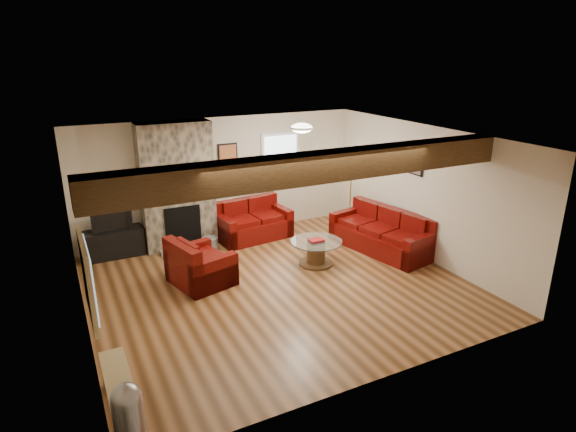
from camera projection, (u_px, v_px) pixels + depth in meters
name	position (u px, v px, depth m)	size (l,w,h in m)	color
room	(278.00, 216.00, 7.71)	(8.00, 8.00, 8.00)	#533116
oak_beam	(319.00, 167.00, 6.31)	(6.00, 0.36, 0.38)	black
chimney_breast	(177.00, 188.00, 9.40)	(1.40, 0.67, 2.50)	#39332C
back_window	(280.00, 158.00, 10.47)	(0.90, 0.08, 1.10)	white
hatch_window	(88.00, 279.00, 5.12)	(0.08, 1.00, 0.90)	tan
ceiling_dome	(302.00, 130.00, 8.46)	(0.40, 0.40, 0.18)	#F1E8CD
artwork_back	(228.00, 156.00, 9.92)	(0.42, 0.06, 0.52)	black
artwork_right	(413.00, 163.00, 9.06)	(0.06, 0.55, 0.42)	black
sofa_three	(381.00, 231.00, 9.45)	(2.09, 0.87, 0.81)	#430804
loveseat	(253.00, 220.00, 10.07)	(1.51, 0.87, 0.80)	#430804
armchair_red	(201.00, 261.00, 8.10)	(0.99, 0.86, 0.80)	#430804
coffee_table	(316.00, 253.00, 8.86)	(0.95, 0.95, 0.49)	#422915
tv_cabinet	(114.00, 243.00, 9.20)	(1.08, 0.43, 0.54)	black
television	(111.00, 219.00, 9.04)	(0.73, 0.10, 0.42)	black
floor_lamp	(352.00, 167.00, 10.63)	(0.40, 0.40, 1.55)	#A99146
pine_bench	(120.00, 396.00, 5.19)	(0.27, 1.18, 0.44)	tan
pedal_bin	(129.00, 417.00, 4.67)	(0.30, 0.30, 0.75)	#9F9FA4
coal_bucket	(210.00, 244.00, 9.47)	(0.31, 0.31, 0.29)	gray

